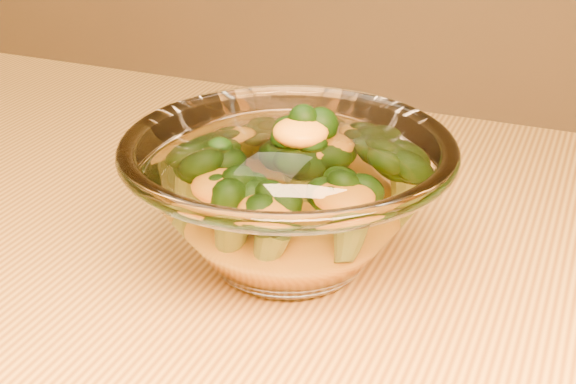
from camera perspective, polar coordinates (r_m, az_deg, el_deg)
The scene contains 3 objects.
glass_bowl at distance 0.46m, azimuth 0.00°, elevation -0.46°, with size 0.19×0.19×0.08m.
cheese_sauce at distance 0.47m, azimuth 0.00°, elevation -2.40°, with size 0.10×0.10×0.03m, color orange.
broccoli_heap at distance 0.46m, azimuth 0.56°, elevation 1.16°, with size 0.13×0.12×0.07m.
Camera 1 is at (0.26, -0.26, 1.00)m, focal length 50.00 mm.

